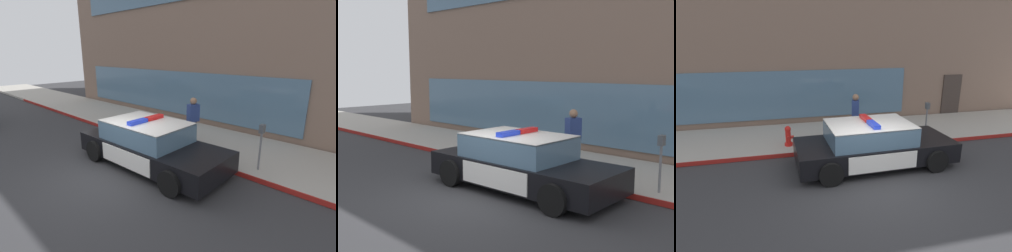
{
  "view_description": "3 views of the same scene",
  "coord_description": "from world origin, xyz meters",
  "views": [
    {
      "loc": [
        5.78,
        -3.71,
        3.39
      ],
      "look_at": [
        -0.48,
        2.97,
        0.74
      ],
      "focal_mm": 27.21,
      "sensor_mm": 36.0,
      "label": 1
    },
    {
      "loc": [
        7.02,
        -6.13,
        2.99
      ],
      "look_at": [
        -1.78,
        2.9,
        1.23
      ],
      "focal_mm": 44.28,
      "sensor_mm": 36.0,
      "label": 2
    },
    {
      "loc": [
        -2.38,
        -6.36,
        3.82
      ],
      "look_at": [
        -0.22,
        2.76,
        0.86
      ],
      "focal_mm": 29.73,
      "sensor_mm": 36.0,
      "label": 3
    }
  ],
  "objects": [
    {
      "name": "sidewalk",
      "position": [
        0.0,
        4.17,
        0.07
      ],
      "size": [
        48.0,
        3.41,
        0.15
      ],
      "primitive_type": "cube",
      "color": "#A39E93",
      "rests_on": "ground"
    },
    {
      "name": "curb_red_paint",
      "position": [
        0.0,
        2.45,
        0.08
      ],
      "size": [
        28.8,
        0.04,
        0.14
      ],
      "primitive_type": "cube",
      "color": "maroon",
      "rests_on": "ground"
    },
    {
      "name": "storefront_building",
      "position": [
        -0.6,
        10.66,
        4.3
      ],
      "size": [
        22.29,
        9.56,
        8.6
      ],
      "color": "#7A6051",
      "rests_on": "ground"
    },
    {
      "name": "parking_meter",
      "position": [
        3.1,
        2.95,
        1.08
      ],
      "size": [
        0.12,
        0.18,
        1.34
      ],
      "color": "slate",
      "rests_on": "sidewalk"
    },
    {
      "name": "pedestrian_on_sidewalk",
      "position": [
        0.37,
        3.39,
        1.01
      ],
      "size": [
        0.37,
        0.46,
        1.71
      ],
      "rotation": [
        0.0,
        0.0,
        5.97
      ],
      "color": "#23232D",
      "rests_on": "sidewalk"
    },
    {
      "name": "fire_hydrant",
      "position": [
        -2.17,
        3.15,
        0.5
      ],
      "size": [
        0.34,
        0.39,
        0.73
      ],
      "color": "red",
      "rests_on": "sidewalk"
    },
    {
      "name": "ground",
      "position": [
        0.0,
        0.0,
        0.0
      ],
      "size": [
        48.0,
        48.0,
        0.0
      ],
      "primitive_type": "plane",
      "color": "#303033"
    },
    {
      "name": "police_cruiser",
      "position": [
        0.35,
        1.27,
        0.68
      ],
      "size": [
        4.92,
        2.26,
        1.49
      ],
      "rotation": [
        0.0,
        0.0,
        0.03
      ],
      "color": "black",
      "rests_on": "ground"
    }
  ]
}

